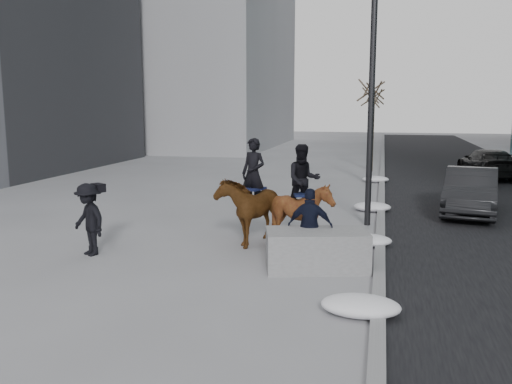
% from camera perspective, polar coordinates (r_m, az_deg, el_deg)
% --- Properties ---
extents(ground, '(120.00, 120.00, 0.00)m').
position_cam_1_polar(ground, '(12.40, -1.27, -7.73)').
color(ground, gray).
rests_on(ground, ground).
extents(road, '(8.00, 90.00, 0.01)m').
position_cam_1_polar(road, '(22.16, 23.46, -0.91)').
color(road, black).
rests_on(road, ground).
extents(curb, '(0.25, 90.00, 0.12)m').
position_cam_1_polar(curb, '(21.78, 13.07, -0.40)').
color(curb, gray).
rests_on(curb, ground).
extents(planter, '(2.41, 1.63, 0.88)m').
position_cam_1_polar(planter, '(12.06, 6.41, -6.11)').
color(planter, gray).
rests_on(planter, ground).
extents(car_near, '(2.35, 4.79, 1.51)m').
position_cam_1_polar(car_near, '(19.33, 21.65, 0.07)').
color(car_near, black).
rests_on(car_near, ground).
extents(car_far, '(2.53, 5.08, 1.42)m').
position_cam_1_polar(car_far, '(29.31, 23.17, 2.81)').
color(car_far, black).
rests_on(car_far, ground).
extents(tree_near, '(1.20, 1.20, 5.10)m').
position_cam_1_polar(tree_near, '(25.23, 11.95, 6.63)').
color(tree_near, '#3C2C23').
rests_on(tree_near, ground).
extents(tree_far, '(1.20, 1.20, 4.82)m').
position_cam_1_polar(tree_far, '(29.92, 12.15, 6.73)').
color(tree_far, '#34291F').
rests_on(tree_far, ground).
extents(mounted_left, '(1.68, 2.33, 2.75)m').
position_cam_1_polar(mounted_left, '(14.24, -0.39, -1.27)').
color(mounted_left, '#45290D').
rests_on(mounted_left, ground).
extents(mounted_right, '(1.81, 1.92, 2.63)m').
position_cam_1_polar(mounted_right, '(13.73, 4.89, -1.56)').
color(mounted_right, '#46180E').
rests_on(mounted_right, ground).
extents(feeder, '(1.04, 0.87, 1.75)m').
position_cam_1_polar(feeder, '(12.34, 5.73, -3.65)').
color(feeder, black).
rests_on(feeder, ground).
extents(camera_crew, '(1.31, 1.14, 1.75)m').
position_cam_1_polar(camera_crew, '(13.63, -17.19, -2.75)').
color(camera_crew, black).
rests_on(camera_crew, ground).
extents(lamppost, '(0.25, 0.80, 9.09)m').
position_cam_1_polar(lamppost, '(16.43, 12.20, 13.84)').
color(lamppost, black).
rests_on(lamppost, ground).
extents(snow_piles, '(1.38, 17.32, 0.35)m').
position_cam_1_polar(snow_piles, '(16.47, 11.96, -3.07)').
color(snow_piles, silver).
rests_on(snow_piles, ground).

